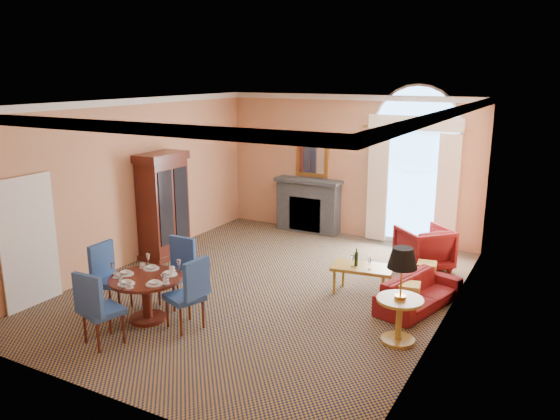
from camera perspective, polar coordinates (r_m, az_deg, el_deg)
The scene contains 12 objects.
ground at distance 9.66m, azimuth -1.43°, elevation -8.14°, with size 7.50×7.50×0.00m, color #131A3E.
room_envelope at distance 9.60m, azimuth 0.35°, elevation 7.25°, with size 6.04×7.52×3.45m.
armoire at distance 11.29m, azimuth -12.11°, elevation 0.32°, with size 0.61×1.08×2.13m.
dining_table at distance 8.53m, azimuth -13.81°, elevation -7.87°, with size 1.10×1.10×0.89m.
dining_chair_north at distance 9.03m, azimuth -10.51°, elevation -5.82°, with size 0.57×0.57×1.09m.
dining_chair_south at distance 7.89m, azimuth -18.67°, elevation -9.35°, with size 0.60×0.60×1.09m.
dining_chair_east at distance 8.08m, azimuth -9.35°, elevation -8.19°, with size 0.62×0.62×1.09m.
dining_chair_west at distance 9.03m, azimuth -17.56°, elevation -6.25°, with size 0.60×0.60×1.09m.
sofa at distance 9.12m, azimuth 14.36°, elevation -8.33°, with size 1.69×0.66×0.49m, color maroon.
armchair at distance 10.80m, azimuth 14.81°, elevation -3.85°, with size 0.88×0.91×0.83m, color maroon.
coffee_table at distance 9.32m, azimuth 8.60°, elevation -6.09°, with size 1.08×0.71×0.81m.
side_table at distance 7.70m, azimuth 12.53°, elevation -7.49°, with size 0.65×0.65×1.35m.
Camera 1 is at (4.48, -7.73, 3.67)m, focal length 35.00 mm.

